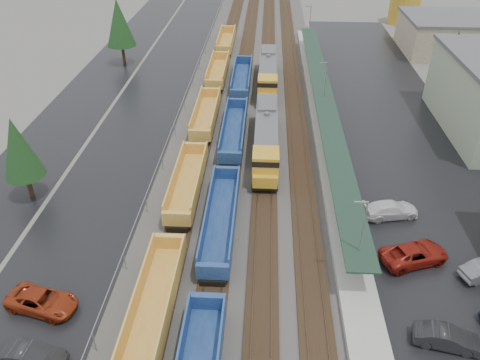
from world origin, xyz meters
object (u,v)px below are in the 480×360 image
(well_string_yellow, at_px, (188,183))
(parked_car_west_b, at_px, (30,357))
(storage_tank, at_px, (404,8))
(parked_car_east_c, at_px, (390,210))
(well_string_blue, at_px, (221,219))
(locomotive_lead, at_px, (266,138))
(parked_car_west_c, at_px, (42,301))
(parked_car_east_a, at_px, (447,338))
(parked_car_east_b, at_px, (414,254))
(locomotive_trail, at_px, (268,73))

(well_string_yellow, distance_m, parked_car_west_b, 22.28)
(storage_tank, distance_m, parked_car_east_c, 73.05)
(well_string_blue, distance_m, storage_tank, 81.06)
(locomotive_lead, xyz_separation_m, storage_tank, (29.51, 59.75, 0.99))
(locomotive_lead, bearing_deg, storage_tank, 63.71)
(well_string_yellow, bearing_deg, parked_car_west_c, -118.58)
(well_string_yellow, relative_size, parked_car_west_c, 20.04)
(storage_tank, bearing_deg, parked_car_east_a, -100.86)
(locomotive_lead, xyz_separation_m, well_string_blue, (-4.00, -14.03, -1.05))
(parked_car_east_a, distance_m, parked_car_east_c, 14.91)
(well_string_blue, xyz_separation_m, parked_car_east_b, (16.91, -3.45, -0.37))
(well_string_yellow, distance_m, parked_car_east_a, 27.56)
(parked_car_west_b, xyz_separation_m, parked_car_east_a, (28.61, 3.18, -0.03))
(well_string_yellow, distance_m, parked_car_west_c, 18.38)
(well_string_blue, xyz_separation_m, parked_car_west_c, (-12.79, -10.40, -0.42))
(parked_car_west_c, relative_size, parked_car_east_b, 0.93)
(parked_car_west_c, bearing_deg, well_string_blue, -37.83)
(well_string_blue, bearing_deg, parked_car_west_b, -127.21)
(well_string_yellow, height_order, parked_car_east_c, well_string_yellow)
(parked_car_west_b, relative_size, parked_car_east_c, 0.87)
(well_string_blue, height_order, parked_car_west_b, well_string_blue)
(parked_car_west_b, distance_m, parked_car_east_c, 33.13)
(parked_car_west_b, height_order, parked_car_east_b, parked_car_east_b)
(parked_car_east_b, relative_size, parked_car_east_c, 1.08)
(locomotive_trail, bearing_deg, parked_car_west_c, -110.28)
(storage_tank, bearing_deg, parked_car_east_c, -103.70)
(parked_car_west_b, bearing_deg, parked_car_east_c, -52.06)
(locomotive_trail, relative_size, well_string_yellow, 0.17)
(parked_car_east_b, bearing_deg, well_string_yellow, 46.33)
(locomotive_trail, height_order, parked_car_east_c, locomotive_trail)
(parked_car_west_c, distance_m, parked_car_east_b, 30.50)
(parked_car_east_b, xyz_separation_m, parked_car_east_c, (-0.70, 6.30, -0.03))
(locomotive_trail, height_order, parked_car_east_b, locomotive_trail)
(locomotive_trail, bearing_deg, parked_car_east_c, -69.21)
(locomotive_lead, height_order, parked_car_east_b, locomotive_lead)
(well_string_blue, distance_m, parked_car_east_c, 16.47)
(well_string_yellow, height_order, parked_car_west_b, well_string_yellow)
(storage_tank, xyz_separation_m, parked_car_east_a, (-16.46, -85.82, -2.47))
(parked_car_west_c, bearing_deg, locomotive_lead, -21.45)
(parked_car_east_a, height_order, parked_car_east_b, parked_car_east_b)
(well_string_yellow, relative_size, parked_car_west_b, 23.36)
(locomotive_lead, relative_size, parked_car_west_c, 3.32)
(well_string_yellow, relative_size, parked_car_east_c, 20.33)
(storage_tank, xyz_separation_m, parked_car_west_c, (-46.30, -84.18, -2.46))
(locomotive_lead, bearing_deg, parked_car_east_b, -53.55)
(locomotive_trail, relative_size, well_string_blue, 0.21)
(well_string_blue, height_order, storage_tank, storage_tank)
(parked_car_west_c, height_order, parked_car_east_c, parked_car_east_c)
(storage_tank, relative_size, parked_car_west_c, 1.17)
(locomotive_lead, xyz_separation_m, parked_car_east_c, (12.22, -11.18, -1.45))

